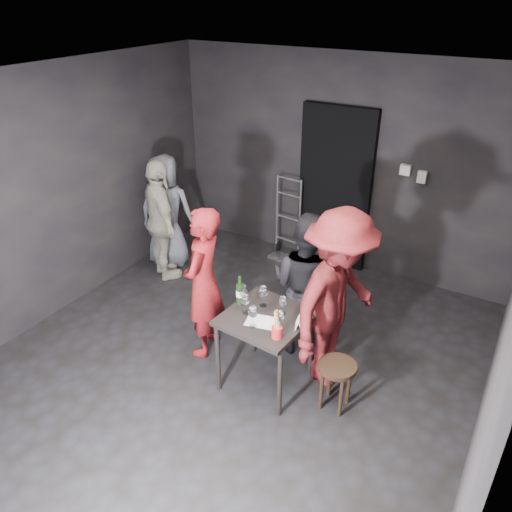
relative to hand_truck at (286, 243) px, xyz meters
The scene contains 26 objects.
floor 2.33m from the hand_truck, 75.77° to the right, with size 4.50×5.00×0.02m, color black.
ceiling 3.40m from the hand_truck, 75.77° to the right, with size 4.50×5.00×0.02m, color silver.
wall_back 1.30m from the hand_truck, 24.04° to the left, with size 4.50×0.04×2.70m, color black.
wall_left 3.03m from the hand_truck, 126.80° to the right, with size 0.04×5.00×2.70m, color black.
wall_right 3.78m from the hand_truck, 38.54° to the right, with size 0.04×5.00×2.70m, color black.
doorway 1.03m from the hand_truck, 18.82° to the left, with size 0.95×0.10×2.10m, color black.
wallbox_upper 1.89m from the hand_truck, ahead, with size 0.12×0.06×0.12m, color #B7B7B2.
wallbox_lower 2.02m from the hand_truck, ahead, with size 0.10×0.06×0.14m, color #B7B7B2.
hand_truck is the anchor object (origin of this frame).
tasting_table 2.54m from the hand_truck, 66.99° to the right, with size 0.72×0.72×0.75m.
stool 2.83m from the hand_truck, 53.62° to the right, with size 0.34×0.34×0.47m.
server_red 2.28m from the hand_truck, 84.56° to the right, with size 0.61×0.40×1.67m, color maroon.
woman_black 2.06m from the hand_truck, 57.47° to the right, with size 0.76×0.42×1.56m, color black.
man_maroon 2.58m from the hand_truck, 52.29° to the right, with size 1.33×0.62×2.07m, color maroon.
bystander_cream 1.78m from the hand_truck, 131.53° to the right, with size 0.95×0.45×1.61m, color beige.
bystander_grey 1.68m from the hand_truck, 143.72° to the right, with size 0.74×0.40×1.51m, color slate.
tasting_mat 2.64m from the hand_truck, 67.50° to the right, with size 0.29×0.19×0.00m, color white.
wine_glass_a 2.56m from the hand_truck, 71.43° to the right, with size 0.08×0.08×0.21m, color white, non-canonical shape.
wine_glass_b 2.44m from the hand_truck, 72.68° to the right, with size 0.08×0.08×0.22m, color white, non-canonical shape.
wine_glass_c 2.43m from the hand_truck, 68.16° to the right, with size 0.08×0.08×0.22m, color white, non-canonical shape.
wine_glass_d 2.74m from the hand_truck, 69.04° to the right, with size 0.08×0.08×0.22m, color white, non-canonical shape.
wine_glass_e 2.77m from the hand_truck, 64.16° to the right, with size 0.08×0.08×0.21m, color white, non-canonical shape.
wine_glass_f 2.53m from the hand_truck, 63.73° to the right, with size 0.07×0.07×0.19m, color white, non-canonical shape.
wine_bottle 2.43m from the hand_truck, 73.44° to the right, with size 0.07×0.07×0.29m.
breadstick_cup 2.87m from the hand_truck, 64.46° to the right, with size 0.09×0.09×0.28m.
reserved_card 2.70m from the hand_truck, 60.78° to the right, with size 0.08×0.13×0.10m, color white, non-canonical shape.
Camera 1 is at (2.18, -3.24, 3.37)m, focal length 35.00 mm.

